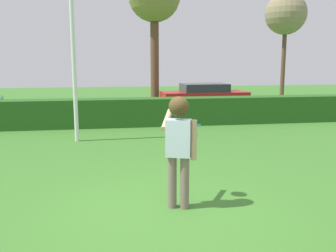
{
  "coord_description": "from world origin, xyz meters",
  "views": [
    {
      "loc": [
        -0.85,
        -5.41,
        2.28
      ],
      "look_at": [
        0.22,
        1.08,
        1.15
      ],
      "focal_mm": 39.67,
      "sensor_mm": 36.0,
      "label": 1
    }
  ],
  "objects_px": {
    "person": "(179,139)",
    "maple_tree": "(286,15)",
    "parked_car_red": "(204,95)",
    "frisbee": "(193,125)",
    "lamppost": "(73,36)"
  },
  "relations": [
    {
      "from": "person",
      "to": "lamppost",
      "type": "bearing_deg",
      "value": 109.83
    },
    {
      "from": "parked_car_red",
      "to": "maple_tree",
      "type": "height_order",
      "value": "maple_tree"
    },
    {
      "from": "frisbee",
      "to": "parked_car_red",
      "type": "relative_size",
      "value": 0.06
    },
    {
      "from": "parked_car_red",
      "to": "person",
      "type": "bearing_deg",
      "value": -106.69
    },
    {
      "from": "maple_tree",
      "to": "frisbee",
      "type": "bearing_deg",
      "value": -120.5
    },
    {
      "from": "lamppost",
      "to": "parked_car_red",
      "type": "xyz_separation_m",
      "value": [
        5.67,
        6.86,
        -2.32
      ]
    },
    {
      "from": "parked_car_red",
      "to": "frisbee",
      "type": "bearing_deg",
      "value": -105.82
    },
    {
      "from": "person",
      "to": "maple_tree",
      "type": "height_order",
      "value": "maple_tree"
    },
    {
      "from": "person",
      "to": "lamppost",
      "type": "relative_size",
      "value": 0.33
    },
    {
      "from": "lamppost",
      "to": "maple_tree",
      "type": "height_order",
      "value": "maple_tree"
    },
    {
      "from": "person",
      "to": "parked_car_red",
      "type": "height_order",
      "value": "person"
    },
    {
      "from": "person",
      "to": "maple_tree",
      "type": "bearing_deg",
      "value": 59.28
    },
    {
      "from": "frisbee",
      "to": "parked_car_red",
      "type": "height_order",
      "value": "frisbee"
    },
    {
      "from": "frisbee",
      "to": "person",
      "type": "bearing_deg",
      "value": -129.72
    },
    {
      "from": "parked_car_red",
      "to": "maple_tree",
      "type": "bearing_deg",
      "value": 37.28
    }
  ]
}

